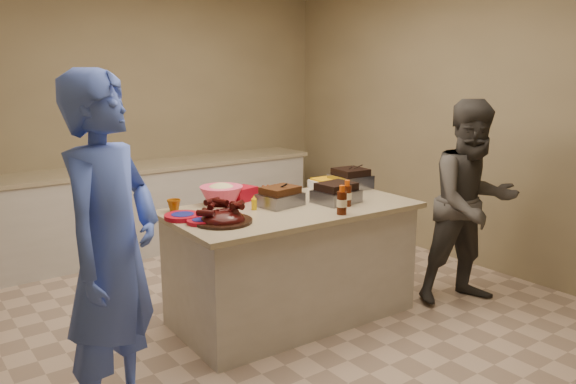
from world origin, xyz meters
TOP-DOWN VIEW (x-y plane):
  - room at (0.00, 0.00)m, footprint 4.50×5.00m
  - back_counter at (0.00, 2.20)m, footprint 3.60×0.64m
  - island at (0.12, -0.04)m, footprint 1.86×1.03m
  - rib_platter at (-0.51, -0.12)m, footprint 0.47×0.47m
  - pulled_pork_tray at (0.06, 0.03)m, footprint 0.34×0.27m
  - brisket_tray at (0.47, -0.13)m, footprint 0.33×0.28m
  - roasting_pan at (0.92, 0.19)m, footprint 0.31×0.31m
  - coleslaw_bowl at (-0.25, 0.36)m, footprint 0.34×0.34m
  - sausage_plate at (0.20, 0.31)m, footprint 0.35×0.35m
  - mac_cheese_dish at (0.80, 0.32)m, footprint 0.33×0.25m
  - bbq_bottle_a at (0.26, -0.42)m, footprint 0.07×0.07m
  - bbq_bottle_b at (0.45, -0.27)m, footprint 0.07×0.07m
  - mustard_bottle at (-0.16, 0.05)m, footprint 0.04×0.04m
  - sauce_bowl at (0.09, 0.22)m, footprint 0.14×0.05m
  - plate_stack_large at (-0.68, 0.13)m, footprint 0.26×0.26m
  - plate_stack_small at (-0.64, -0.06)m, footprint 0.19×0.19m
  - plastic_cup at (-0.65, 0.34)m, footprint 0.10×0.09m
  - basket_stack at (-0.07, 0.35)m, footprint 0.24×0.20m
  - guest_gray at (1.45, -0.65)m, footprint 1.30×1.81m

SIDE VIEW (x-z plane):
  - room at x=0.00m, z-range -1.35..1.35m
  - island at x=0.12m, z-range -0.43..0.43m
  - guest_gray at x=1.45m, z-range -0.31..0.31m
  - back_counter at x=0.00m, z-range 0.00..0.90m
  - rib_platter at x=-0.51m, z-range 0.79..0.94m
  - pulled_pork_tray at x=0.06m, z-range 0.82..0.91m
  - brisket_tray at x=0.47m, z-range 0.82..0.91m
  - roasting_pan at x=0.92m, z-range 0.81..0.92m
  - coleslaw_bowl at x=-0.25m, z-range 0.76..0.98m
  - sausage_plate at x=0.20m, z-range 0.84..0.89m
  - mac_cheese_dish at x=0.80m, z-range 0.82..0.91m
  - bbq_bottle_a at x=0.26m, z-range 0.76..0.97m
  - bbq_bottle_b at x=0.45m, z-range 0.77..0.96m
  - mustard_bottle at x=-0.16m, z-range 0.81..0.92m
  - sauce_bowl at x=0.09m, z-range 0.80..0.94m
  - plate_stack_large at x=-0.68m, z-range 0.85..0.88m
  - plate_stack_small at x=-0.64m, z-range 0.85..0.88m
  - plastic_cup at x=-0.65m, z-range 0.82..0.91m
  - basket_stack at x=-0.07m, z-range 0.82..0.92m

